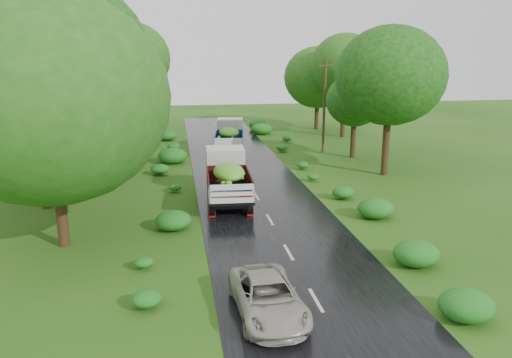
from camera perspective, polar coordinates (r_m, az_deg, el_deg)
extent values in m
plane|color=#1F4A0F|center=(16.75, 6.87, -13.63)|extent=(120.00, 120.00, 0.00)
cube|color=black|center=(21.14, 3.13, -7.33)|extent=(6.50, 80.00, 0.02)
cube|color=#BFB78C|center=(16.74, 6.87, -13.57)|extent=(0.12, 1.60, 0.00)
cube|color=#BFB78C|center=(20.23, 3.74, -8.34)|extent=(0.12, 1.60, 0.00)
cube|color=#BFB78C|center=(23.89, 1.60, -4.66)|extent=(0.12, 1.60, 0.00)
cube|color=#BFB78C|center=(27.64, 0.04, -1.97)|extent=(0.12, 1.60, 0.00)
cube|color=#BFB78C|center=(31.45, -1.13, 0.08)|extent=(0.12, 1.60, 0.00)
cube|color=#BFB78C|center=(35.30, -2.05, 1.68)|extent=(0.12, 1.60, 0.00)
cube|color=#BFB78C|center=(39.18, -2.79, 2.97)|extent=(0.12, 1.60, 0.00)
cube|color=#BFB78C|center=(43.09, -3.40, 4.02)|extent=(0.12, 1.60, 0.00)
cube|color=#BFB78C|center=(47.01, -3.90, 4.90)|extent=(0.12, 1.60, 0.00)
cube|color=#BFB78C|center=(50.94, -4.33, 5.64)|extent=(0.12, 1.60, 0.00)
cube|color=#BFB78C|center=(54.88, -4.70, 6.28)|extent=(0.12, 1.60, 0.00)
cube|color=black|center=(26.43, -3.22, -1.42)|extent=(1.87, 5.41, 0.27)
cylinder|color=black|center=(28.30, -5.32, -0.68)|extent=(0.31, 0.96, 0.95)
cylinder|color=black|center=(28.40, -1.61, -0.57)|extent=(0.31, 0.96, 0.95)
cylinder|color=black|center=(25.27, -5.13, -2.55)|extent=(0.31, 0.96, 0.95)
cylinder|color=black|center=(25.37, -0.96, -2.42)|extent=(0.31, 0.96, 0.95)
cylinder|color=black|center=(24.34, -5.06, -3.22)|extent=(0.31, 0.96, 0.95)
cylinder|color=black|center=(24.45, -0.74, -3.08)|extent=(0.31, 0.96, 0.95)
cube|color=maroon|center=(24.10, -5.02, -3.93)|extent=(0.32, 0.05, 0.43)
cube|color=maroon|center=(24.21, -0.65, -3.78)|extent=(0.32, 0.05, 0.43)
cube|color=silver|center=(28.24, -3.52, 1.78)|extent=(2.17, 1.89, 1.80)
cube|color=black|center=(25.41, -3.08, -1.59)|extent=(2.36, 4.18, 0.15)
cube|color=#480D14|center=(25.23, -5.49, -0.51)|extent=(0.26, 4.08, 0.90)
cube|color=#480D14|center=(25.36, -0.72, -0.37)|extent=(0.26, 4.08, 0.90)
cube|color=#480D14|center=(27.21, -3.37, 0.65)|extent=(2.19, 0.17, 0.90)
cube|color=silver|center=(23.35, -2.78, -1.70)|extent=(2.19, 0.17, 0.90)
ellipsoid|color=#4E981B|center=(25.13, -3.12, 0.81)|extent=(1.98, 3.51, 0.95)
cube|color=black|center=(38.91, -3.03, 3.75)|extent=(2.29, 5.35, 0.26)
cylinder|color=black|center=(40.82, -4.21, 4.04)|extent=(0.38, 0.95, 0.92)
cylinder|color=black|center=(40.77, -1.69, 4.06)|extent=(0.38, 0.95, 0.92)
cylinder|color=black|center=(37.82, -4.43, 3.20)|extent=(0.38, 0.95, 0.92)
cylinder|color=black|center=(37.76, -1.72, 3.22)|extent=(0.38, 0.95, 0.92)
cylinder|color=black|center=(36.89, -4.51, 2.91)|extent=(0.38, 0.95, 0.92)
cylinder|color=black|center=(36.84, -1.73, 2.93)|extent=(0.38, 0.95, 0.92)
cube|color=maroon|center=(36.63, -4.53, 2.50)|extent=(0.32, 0.08, 0.41)
cube|color=maroon|center=(36.57, -1.73, 2.52)|extent=(0.32, 0.08, 0.41)
cube|color=silver|center=(40.78, -2.96, 5.68)|extent=(2.25, 2.01, 1.75)
cube|color=black|center=(37.92, -3.08, 3.77)|extent=(2.64, 4.21, 0.15)
cube|color=navy|center=(37.87, -4.64, 4.52)|extent=(0.62, 3.93, 0.87)
cube|color=navy|center=(37.81, -1.53, 4.55)|extent=(0.62, 3.93, 0.87)
cube|color=navy|center=(39.74, -3.00, 5.02)|extent=(2.11, 0.37, 0.87)
cube|color=silver|center=(35.92, -3.18, 3.99)|extent=(2.11, 0.37, 0.87)
ellipsoid|color=#4E981B|center=(37.74, -3.10, 5.36)|extent=(2.22, 3.54, 0.92)
imported|color=#ABA398|center=(15.58, 1.35, -13.34)|extent=(2.12, 4.22, 1.15)
cylinder|color=#382616|center=(39.55, 7.80, 8.26)|extent=(0.22, 0.22, 7.27)
cube|color=#382616|center=(39.34, 7.96, 12.73)|extent=(1.27, 0.25, 0.09)
cylinder|color=black|center=(21.38, -21.85, 1.56)|extent=(0.45, 0.45, 6.92)
ellipsoid|color=#0B3C0F|center=(20.99, -22.53, 8.57)|extent=(4.31, 4.31, 3.87)
cylinder|color=black|center=(27.00, -23.66, 5.43)|extent=(0.48, 0.48, 8.34)
ellipsoid|color=#0B3C0F|center=(26.75, -24.36, 12.14)|extent=(3.75, 3.75, 3.37)
cylinder|color=black|center=(31.55, -19.33, 4.98)|extent=(0.43, 0.43, 6.16)
ellipsoid|color=#0B3C0F|center=(31.28, -19.69, 9.21)|extent=(3.51, 3.51, 3.16)
cylinder|color=black|center=(36.91, -20.82, 7.96)|extent=(0.48, 0.48, 8.48)
ellipsoid|color=#0B3C0F|center=(36.73, -21.28, 12.94)|extent=(4.83, 4.83, 4.35)
cylinder|color=black|center=(39.76, -17.04, 7.17)|extent=(0.43, 0.43, 6.41)
ellipsoid|color=#0B3C0F|center=(39.54, -17.30, 10.66)|extent=(3.27, 3.27, 2.94)
cylinder|color=black|center=(46.67, -18.43, 9.48)|extent=(0.49, 0.49, 8.69)
ellipsoid|color=#0B3C0F|center=(46.53, -18.76, 13.53)|extent=(3.81, 3.81, 3.43)
cylinder|color=black|center=(51.08, -14.05, 9.79)|extent=(0.47, 0.47, 8.02)
ellipsoid|color=#0B3C0F|center=(50.94, -14.26, 13.20)|extent=(3.96, 3.96, 3.57)
cylinder|color=black|center=(32.84, 14.79, 6.59)|extent=(0.45, 0.45, 7.20)
ellipsoid|color=#1E5415|center=(32.60, 15.11, 11.35)|extent=(3.70, 3.70, 3.33)
cylinder|color=black|center=(38.00, 11.11, 6.04)|extent=(0.40, 0.40, 4.87)
ellipsoid|color=#1E5415|center=(37.78, 11.25, 8.82)|extent=(2.92, 2.92, 2.63)
cylinder|color=black|center=(46.86, 10.02, 9.27)|extent=(0.46, 0.46, 7.48)
ellipsoid|color=#1E5415|center=(46.69, 10.18, 12.74)|extent=(3.53, 3.53, 3.17)
cylinder|color=black|center=(51.40, 7.00, 8.95)|extent=(0.42, 0.42, 5.91)
ellipsoid|color=#1E5415|center=(51.23, 7.08, 11.46)|extent=(3.69, 3.69, 3.32)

